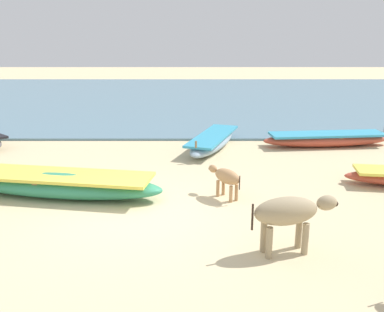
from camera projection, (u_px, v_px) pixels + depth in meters
ground at (134, 213)px, 8.92m from camera, size 80.00×80.00×0.00m
sea_water at (170, 98)px, 24.51m from camera, size 60.00×20.00×0.08m
fishing_boat_1 at (211, 141)px, 13.89m from camera, size 2.06×3.83×0.64m
fishing_boat_3 at (58, 184)px, 9.77m from camera, size 4.90×1.85×0.73m
fishing_boat_6 at (325, 139)px, 14.16m from camera, size 4.32×1.30×0.64m
cow_adult_dun at (287, 213)px, 7.13m from camera, size 1.52×0.67×1.00m
calf_near_tan at (225, 177)px, 9.61m from camera, size 0.78×0.94×0.68m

